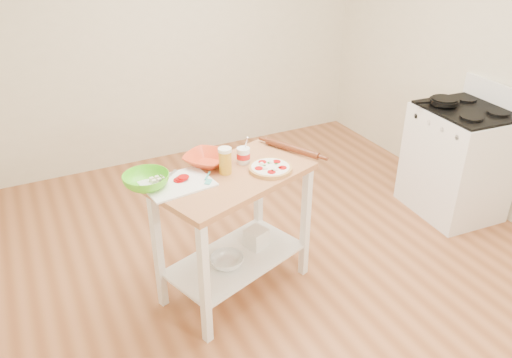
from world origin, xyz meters
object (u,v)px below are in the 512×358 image
object	(u,v)px
orange_bowl	(207,159)
shelf_glass_bowl	(227,261)
gas_stove	(458,161)
prep_island	(234,210)
pizza	(270,168)
knife	(162,182)
beer_pint	(225,161)
skillet	(443,101)
rolling_pin	(292,149)
spatula	(208,179)
shelf_bin	(256,238)
green_bowl	(146,181)
yogurt_tub	(243,155)
cutting_board	(177,183)

from	to	relation	value
orange_bowl	shelf_glass_bowl	size ratio (longest dim) A/B	1.26
gas_stove	prep_island	bearing A→B (deg)	-172.88
pizza	orange_bowl	world-z (taller)	orange_bowl
knife	beer_pint	bearing A→B (deg)	-43.44
shelf_glass_bowl	skillet	bearing A→B (deg)	8.72
skillet	pizza	size ratio (longest dim) A/B	1.33
rolling_pin	pizza	bearing A→B (deg)	-146.38
prep_island	skillet	bearing A→B (deg)	7.58
orange_bowl	shelf_glass_bowl	world-z (taller)	orange_bowl
spatula	shelf_bin	size ratio (longest dim) A/B	1.11
green_bowl	shelf_glass_bowl	world-z (taller)	green_bowl
knife	rolling_pin	bearing A→B (deg)	-36.12
pizza	yogurt_tub	world-z (taller)	yogurt_tub
shelf_glass_bowl	shelf_bin	world-z (taller)	shelf_bin
skillet	knife	size ratio (longest dim) A/B	1.69
gas_stove	orange_bowl	bearing A→B (deg)	-178.40
skillet	knife	xyz separation A→B (m)	(-2.44, -0.19, -0.06)
orange_bowl	shelf_bin	world-z (taller)	orange_bowl
gas_stove	knife	size ratio (longest dim) A/B	5.15
green_bowl	yogurt_tub	distance (m)	0.65
beer_pint	rolling_pin	world-z (taller)	beer_pint
spatula	orange_bowl	world-z (taller)	orange_bowl
prep_island	green_bowl	distance (m)	0.61
spatula	skillet	bearing A→B (deg)	-45.80
green_bowl	rolling_pin	size ratio (longest dim) A/B	0.66
skillet	green_bowl	xyz separation A→B (m)	(-2.53, -0.18, -0.03)
orange_bowl	shelf_bin	distance (m)	0.69
beer_pint	shelf_bin	world-z (taller)	beer_pint
pizza	shelf_glass_bowl	bearing A→B (deg)	-179.06
prep_island	shelf_glass_bowl	size ratio (longest dim) A/B	5.01
knife	green_bowl	world-z (taller)	green_bowl
pizza	knife	xyz separation A→B (m)	(-0.67, 0.13, 0.00)
shelf_glass_bowl	spatula	bearing A→B (deg)	148.21
spatula	yogurt_tub	bearing A→B (deg)	-30.19
orange_bowl	pizza	bearing A→B (deg)	-38.72
shelf_glass_bowl	cutting_board	bearing A→B (deg)	160.19
skillet	yogurt_tub	distance (m)	1.89
knife	green_bowl	size ratio (longest dim) A/B	0.78
cutting_board	rolling_pin	distance (m)	0.85
yogurt_tub	shelf_glass_bowl	bearing A→B (deg)	-140.39
yogurt_tub	skillet	bearing A→B (deg)	4.38
cutting_board	yogurt_tub	xyz separation A→B (m)	(0.48, 0.08, 0.05)
yogurt_tub	spatula	bearing A→B (deg)	-157.36
gas_stove	beer_pint	size ratio (longest dim) A/B	6.57
gas_stove	rolling_pin	distance (m)	1.70
gas_stove	yogurt_tub	bearing A→B (deg)	-176.22
shelf_glass_bowl	shelf_bin	distance (m)	0.30
knife	shelf_glass_bowl	distance (m)	0.73
orange_bowl	cutting_board	bearing A→B (deg)	-147.64
rolling_pin	shelf_bin	xyz separation A→B (m)	(-0.30, -0.06, -0.60)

